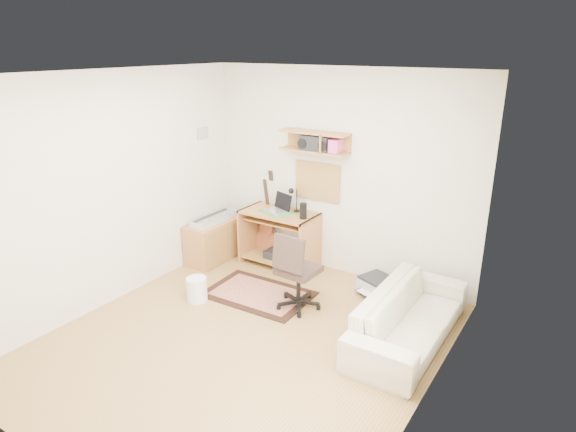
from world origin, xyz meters
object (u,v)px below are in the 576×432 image
Objects in this scene: cabinet at (216,239)px; sofa at (410,309)px; task_chair at (299,270)px; desk at (279,238)px; printer at (379,286)px.

sofa reaches higher than cabinet.
desk is at bearing 136.18° from task_chair.
desk is 1.49m from printer.
sofa is (2.10, -0.81, -0.02)m from desk.
printer is at bearing 6.96° from cabinet.
task_chair is 1.28m from sofa.
task_chair is 1.03× the size of cabinet.
cabinet is at bearing -160.58° from desk.
task_chair is at bearing 91.84° from sofa.
desk reaches higher than printer.
sofa is (0.64, -0.79, 0.27)m from printer.
printer is at bearing -0.75° from desk.
cabinet is (-1.68, 0.55, -0.19)m from task_chair.
cabinet is at bearing -151.96° from printer.
task_chair is 0.52× the size of sofa.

